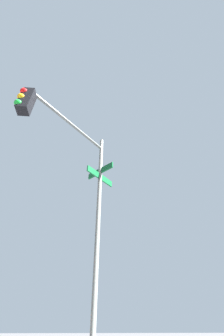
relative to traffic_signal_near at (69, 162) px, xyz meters
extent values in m
cylinder|color=slate|center=(-0.84, -0.88, -1.28)|extent=(0.12, 0.12, 6.20)
cylinder|color=slate|center=(0.11, 0.11, 1.41)|extent=(1.97, 2.06, 0.09)
cube|color=black|center=(1.06, 1.11, 0.96)|extent=(0.28, 0.28, 0.80)
sphere|color=red|center=(1.17, 1.22, 1.21)|extent=(0.18, 0.18, 0.18)
sphere|color=orange|center=(1.17, 1.22, 0.96)|extent=(0.18, 0.18, 0.18)
sphere|color=green|center=(1.17, 1.22, 0.71)|extent=(0.18, 0.18, 0.18)
cube|color=#0F5128|center=(-0.84, -0.88, 0.23)|extent=(0.79, 0.82, 0.20)
cube|color=#0F5128|center=(-0.84, -0.88, 0.45)|extent=(0.75, 0.72, 0.20)
camera|label=1|loc=(-0.81, 4.12, -3.40)|focal=21.45mm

